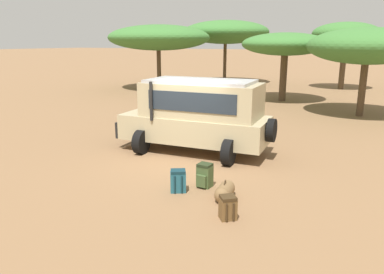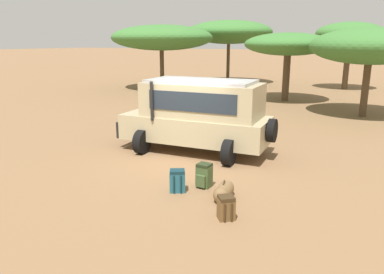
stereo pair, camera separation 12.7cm
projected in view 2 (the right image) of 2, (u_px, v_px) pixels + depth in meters
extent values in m
plane|color=olive|center=(187.00, 160.00, 11.84)|extent=(320.00, 320.00, 0.00)
cube|color=tan|center=(195.00, 128.00, 12.62)|extent=(5.04, 2.31, 0.84)
cube|color=tan|center=(202.00, 100.00, 12.28)|extent=(3.96, 2.11, 1.10)
cube|color=#232D38|center=(162.00, 98.00, 12.89)|extent=(0.19, 1.56, 0.77)
cube|color=#232D38|center=(191.00, 102.00, 11.47)|extent=(2.93, 0.29, 0.60)
cube|color=#232D38|center=(212.00, 95.00, 13.07)|extent=(2.93, 0.29, 0.60)
cube|color=#B7B7B7|center=(201.00, 81.00, 12.15)|extent=(3.56, 2.00, 0.10)
cube|color=black|center=(131.00, 126.00, 13.67)|extent=(0.30, 1.62, 0.56)
cylinder|color=black|center=(152.00, 101.00, 11.95)|extent=(0.10, 0.10, 1.25)
cylinder|color=black|center=(142.00, 142.00, 12.46)|extent=(0.35, 0.82, 0.80)
cylinder|color=black|center=(169.00, 130.00, 14.18)|extent=(0.35, 0.82, 0.80)
cylinder|color=black|center=(229.00, 152.00, 11.27)|extent=(0.35, 0.82, 0.80)
cylinder|color=black|center=(246.00, 138.00, 12.99)|extent=(0.35, 0.82, 0.80)
cylinder|color=black|center=(272.00, 131.00, 11.57)|extent=(0.28, 0.75, 0.74)
cube|color=brown|center=(226.00, 209.00, 7.86)|extent=(0.44, 0.43, 0.45)
cube|color=brown|center=(224.00, 208.00, 8.05)|extent=(0.24, 0.22, 0.25)
cube|color=#3A2A16|center=(226.00, 198.00, 7.80)|extent=(0.44, 0.43, 0.07)
cylinder|color=#3A2A16|center=(225.00, 213.00, 7.70)|extent=(0.04, 0.04, 0.38)
cylinder|color=#3A2A16|center=(232.00, 212.00, 7.73)|extent=(0.04, 0.04, 0.38)
cube|color=#235B6B|center=(177.00, 182.00, 9.30)|extent=(0.47, 0.43, 0.51)
cube|color=#235B6B|center=(177.00, 182.00, 9.48)|extent=(0.29, 0.22, 0.28)
cube|color=#13323A|center=(177.00, 171.00, 9.23)|extent=(0.46, 0.43, 0.07)
cylinder|color=#13323A|center=(174.00, 184.00, 9.15)|extent=(0.04, 0.04, 0.43)
cylinder|color=#13323A|center=(181.00, 184.00, 9.16)|extent=(0.04, 0.04, 0.43)
cube|color=#42562D|center=(204.00, 176.00, 9.61)|extent=(0.37, 0.30, 0.56)
cube|color=#42562D|center=(201.00, 181.00, 9.47)|extent=(0.27, 0.09, 0.31)
cube|color=#242F19|center=(204.00, 165.00, 9.53)|extent=(0.35, 0.32, 0.07)
cylinder|color=#242F19|center=(210.00, 175.00, 9.70)|extent=(0.04, 0.04, 0.48)
cylinder|color=#242F19|center=(205.00, 174.00, 9.78)|extent=(0.04, 0.04, 0.48)
cylinder|color=brown|center=(224.00, 191.00, 8.88)|extent=(0.44, 0.55, 0.37)
sphere|color=brown|center=(221.00, 195.00, 8.66)|extent=(0.37, 0.37, 0.37)
sphere|color=brown|center=(227.00, 188.00, 9.11)|extent=(0.37, 0.37, 0.37)
torus|color=#493721|center=(224.00, 183.00, 8.83)|extent=(0.05, 0.17, 0.16)
cylinder|color=brown|center=(162.00, 69.00, 28.87)|extent=(0.32, 0.32, 3.11)
ellipsoid|color=#3D7533|center=(161.00, 38.00, 28.29)|extent=(7.99, 6.87, 1.91)
cylinder|color=brown|center=(228.00, 63.00, 33.36)|extent=(0.29, 0.29, 3.56)
ellipsoid|color=#3D7533|center=(229.00, 32.00, 32.71)|extent=(7.64, 6.81, 2.03)
cylinder|color=brown|center=(286.00, 78.00, 23.22)|extent=(0.43, 0.43, 2.90)
ellipsoid|color=#3D7533|center=(288.00, 44.00, 22.72)|extent=(5.30, 5.19, 1.38)
cylinder|color=brown|center=(346.00, 67.00, 28.86)|extent=(0.43, 0.43, 3.47)
ellipsoid|color=#3D7533|center=(350.00, 34.00, 28.24)|extent=(5.02, 4.49, 1.74)
cylinder|color=brown|center=(365.00, 90.00, 18.40)|extent=(0.34, 0.34, 2.68)
ellipsoid|color=#3D7533|center=(370.00, 46.00, 17.88)|extent=(5.65, 5.20, 1.76)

